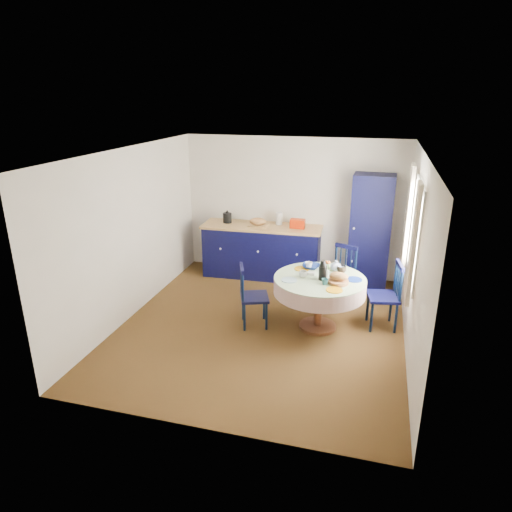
{
  "coord_description": "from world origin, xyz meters",
  "views": [
    {
      "loc": [
        1.47,
        -5.74,
        3.22
      ],
      "look_at": [
        -0.14,
        0.2,
        1.0
      ],
      "focal_mm": 32.0,
      "sensor_mm": 36.0,
      "label": 1
    }
  ],
  "objects_px": {
    "pantry_cabinet": "(370,231)",
    "mug_d": "(309,266)",
    "kitchen_counter": "(262,250)",
    "chair_left": "(252,296)",
    "dining_table": "(320,286)",
    "cobalt_bowl": "(311,266)",
    "mug_b": "(325,282)",
    "chair_right": "(386,295)",
    "mug_a": "(303,274)",
    "mug_c": "(342,269)",
    "chair_far": "(341,275)"
  },
  "relations": [
    {
      "from": "kitchen_counter",
      "to": "mug_b",
      "type": "height_order",
      "value": "kitchen_counter"
    },
    {
      "from": "mug_c",
      "to": "chair_far",
      "type": "bearing_deg",
      "value": 94.13
    },
    {
      "from": "dining_table",
      "to": "mug_c",
      "type": "relative_size",
      "value": 9.6
    },
    {
      "from": "dining_table",
      "to": "chair_left",
      "type": "height_order",
      "value": "dining_table"
    },
    {
      "from": "mug_b",
      "to": "mug_d",
      "type": "distance_m",
      "value": 0.61
    },
    {
      "from": "dining_table",
      "to": "chair_right",
      "type": "distance_m",
      "value": 0.97
    },
    {
      "from": "chair_right",
      "to": "dining_table",
      "type": "bearing_deg",
      "value": -83.44
    },
    {
      "from": "dining_table",
      "to": "chair_far",
      "type": "relative_size",
      "value": 1.36
    },
    {
      "from": "chair_far",
      "to": "dining_table",
      "type": "bearing_deg",
      "value": -82.36
    },
    {
      "from": "pantry_cabinet",
      "to": "mug_a",
      "type": "relative_size",
      "value": 17.33
    },
    {
      "from": "kitchen_counter",
      "to": "mug_b",
      "type": "relative_size",
      "value": 24.23
    },
    {
      "from": "dining_table",
      "to": "chair_far",
      "type": "bearing_deg",
      "value": 77.01
    },
    {
      "from": "pantry_cabinet",
      "to": "dining_table",
      "type": "relative_size",
      "value": 1.52
    },
    {
      "from": "chair_far",
      "to": "mug_c",
      "type": "bearing_deg",
      "value": -65.23
    },
    {
      "from": "kitchen_counter",
      "to": "mug_c",
      "type": "distance_m",
      "value": 2.16
    },
    {
      "from": "chair_right",
      "to": "mug_b",
      "type": "distance_m",
      "value": 1.02
    },
    {
      "from": "kitchen_counter",
      "to": "pantry_cabinet",
      "type": "bearing_deg",
      "value": 0.58
    },
    {
      "from": "dining_table",
      "to": "cobalt_bowl",
      "type": "bearing_deg",
      "value": 119.33
    },
    {
      "from": "dining_table",
      "to": "mug_d",
      "type": "xyz_separation_m",
      "value": [
        -0.22,
        0.31,
        0.17
      ]
    },
    {
      "from": "pantry_cabinet",
      "to": "chair_far",
      "type": "distance_m",
      "value": 1.1
    },
    {
      "from": "chair_far",
      "to": "mug_a",
      "type": "relative_size",
      "value": 8.41
    },
    {
      "from": "kitchen_counter",
      "to": "pantry_cabinet",
      "type": "distance_m",
      "value": 1.96
    },
    {
      "from": "pantry_cabinet",
      "to": "chair_right",
      "type": "bearing_deg",
      "value": -77.18
    },
    {
      "from": "chair_right",
      "to": "mug_a",
      "type": "xyz_separation_m",
      "value": [
        -1.15,
        -0.31,
        0.32
      ]
    },
    {
      "from": "mug_a",
      "to": "mug_b",
      "type": "bearing_deg",
      "value": -30.08
    },
    {
      "from": "chair_far",
      "to": "mug_b",
      "type": "height_order",
      "value": "chair_far"
    },
    {
      "from": "mug_c",
      "to": "mug_d",
      "type": "relative_size",
      "value": 1.23
    },
    {
      "from": "mug_b",
      "to": "mug_c",
      "type": "height_order",
      "value": "mug_c"
    },
    {
      "from": "mug_b",
      "to": "chair_right",
      "type": "bearing_deg",
      "value": 31.41
    },
    {
      "from": "mug_c",
      "to": "cobalt_bowl",
      "type": "distance_m",
      "value": 0.45
    },
    {
      "from": "chair_far",
      "to": "mug_d",
      "type": "distance_m",
      "value": 0.84
    },
    {
      "from": "chair_right",
      "to": "mug_b",
      "type": "height_order",
      "value": "chair_right"
    },
    {
      "from": "chair_right",
      "to": "mug_d",
      "type": "relative_size",
      "value": 9.09
    },
    {
      "from": "chair_left",
      "to": "chair_right",
      "type": "xyz_separation_m",
      "value": [
        1.86,
        0.45,
        0.03
      ]
    },
    {
      "from": "pantry_cabinet",
      "to": "mug_d",
      "type": "xyz_separation_m",
      "value": [
        -0.82,
        -1.53,
        -0.15
      ]
    },
    {
      "from": "mug_d",
      "to": "cobalt_bowl",
      "type": "bearing_deg",
      "value": 35.52
    },
    {
      "from": "pantry_cabinet",
      "to": "chair_right",
      "type": "xyz_separation_m",
      "value": [
        0.31,
        -1.55,
        -0.48
      ]
    },
    {
      "from": "kitchen_counter",
      "to": "chair_left",
      "type": "distance_m",
      "value": 1.93
    },
    {
      "from": "mug_c",
      "to": "pantry_cabinet",
      "type": "bearing_deg",
      "value": 77.82
    },
    {
      "from": "chair_far",
      "to": "cobalt_bowl",
      "type": "height_order",
      "value": "chair_far"
    },
    {
      "from": "chair_right",
      "to": "mug_b",
      "type": "relative_size",
      "value": 11.0
    },
    {
      "from": "kitchen_counter",
      "to": "chair_left",
      "type": "height_order",
      "value": "kitchen_counter"
    },
    {
      "from": "mug_b",
      "to": "mug_d",
      "type": "relative_size",
      "value": 0.83
    },
    {
      "from": "mug_b",
      "to": "dining_table",
      "type": "bearing_deg",
      "value": 111.38
    },
    {
      "from": "pantry_cabinet",
      "to": "chair_left",
      "type": "distance_m",
      "value": 2.58
    },
    {
      "from": "chair_right",
      "to": "cobalt_bowl",
      "type": "relative_size",
      "value": 3.87
    },
    {
      "from": "cobalt_bowl",
      "to": "mug_b",
      "type": "bearing_deg",
      "value": -63.73
    },
    {
      "from": "chair_left",
      "to": "cobalt_bowl",
      "type": "height_order",
      "value": "chair_left"
    },
    {
      "from": "kitchen_counter",
      "to": "dining_table",
      "type": "relative_size",
      "value": 1.69
    },
    {
      "from": "mug_a",
      "to": "mug_d",
      "type": "height_order",
      "value": "mug_d"
    }
  ]
}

